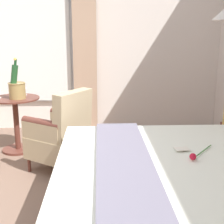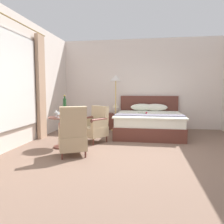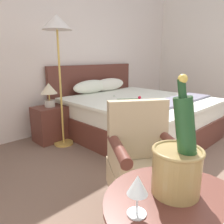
# 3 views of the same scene
# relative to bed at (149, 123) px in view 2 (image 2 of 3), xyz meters

# --- Properties ---
(ground_plane) EXTENTS (8.04, 8.04, 0.00)m
(ground_plane) POSITION_rel_bed_xyz_m (-0.32, -2.17, -0.35)
(ground_plane) COLOR #775D4D
(wall_headboard_side) EXTENTS (5.53, 0.12, 3.08)m
(wall_headboard_side) POSITION_rel_bed_xyz_m (-0.32, 1.16, 1.19)
(wall_headboard_side) COLOR silver
(wall_headboard_side) RESTS_ON ground
(wall_window_side) EXTENTS (0.27, 6.66, 3.08)m
(wall_window_side) POSITION_rel_bed_xyz_m (-3.07, -2.17, 1.18)
(wall_window_side) COLOR silver
(wall_window_side) RESTS_ON ground
(bed) EXTENTS (1.95, 2.20, 1.13)m
(bed) POSITION_rel_bed_xyz_m (0.00, 0.00, 0.00)
(bed) COLOR brown
(bed) RESTS_ON ground
(nightstand) EXTENTS (0.52, 0.38, 0.54)m
(nightstand) POSITION_rel_bed_xyz_m (-1.12, 0.73, -0.08)
(nightstand) COLOR brown
(nightstand) RESTS_ON ground
(bedside_lamp) EXTENTS (0.25, 0.25, 0.36)m
(bedside_lamp) POSITION_rel_bed_xyz_m (-1.12, 0.73, 0.43)
(bedside_lamp) COLOR #BCB9AC
(bedside_lamp) RESTS_ON nightstand
(floor_lamp_brass) EXTENTS (0.40, 0.40, 1.82)m
(floor_lamp_brass) POSITION_rel_bed_xyz_m (-1.08, 0.46, 1.22)
(floor_lamp_brass) COLOR gold
(floor_lamp_brass) RESTS_ON ground
(side_table_round) EXTENTS (0.62, 0.62, 0.71)m
(side_table_round) POSITION_rel_bed_xyz_m (-1.99, -1.89, 0.07)
(side_table_round) COLOR brown
(side_table_round) RESTS_ON ground
(champagne_bucket) EXTENTS (0.22, 0.22, 0.51)m
(champagne_bucket) POSITION_rel_bed_xyz_m (-1.93, -1.84, 0.50)
(champagne_bucket) COLOR #9A7F4B
(champagne_bucket) RESTS_ON side_table_round
(wine_glass_near_bucket) EXTENTS (0.08, 0.08, 0.16)m
(wine_glass_near_bucket) POSITION_rel_bed_xyz_m (-2.16, -1.81, 0.48)
(wine_glass_near_bucket) COLOR white
(wine_glass_near_bucket) RESTS_ON side_table_round
(wine_glass_near_edge) EXTENTS (0.08, 0.08, 0.15)m
(wine_glass_near_edge) POSITION_rel_bed_xyz_m (-1.98, -2.09, 0.47)
(wine_glass_near_edge) COLOR white
(wine_glass_near_edge) RESTS_ON side_table_round
(armchair_by_window) EXTENTS (0.76, 0.77, 0.92)m
(armchair_by_window) POSITION_rel_bed_xyz_m (-1.37, -1.24, 0.07)
(armchair_by_window) COLOR brown
(armchair_by_window) RESTS_ON ground
(armchair_facing_bed) EXTENTS (0.70, 0.70, 1.02)m
(armchair_facing_bed) POSITION_rel_bed_xyz_m (-1.51, -2.51, 0.09)
(armchair_facing_bed) COLOR brown
(armchair_facing_bed) RESTS_ON ground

